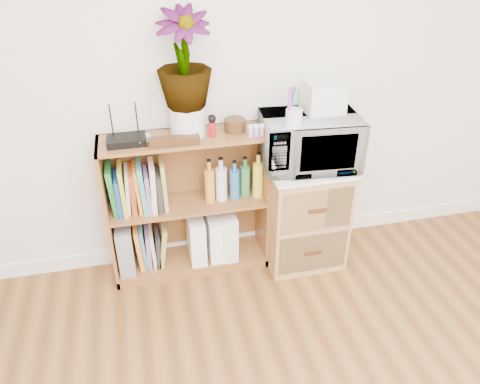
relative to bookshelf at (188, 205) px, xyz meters
name	(u,v)px	position (x,y,z in m)	size (l,w,h in m)	color
skirting_board	(237,239)	(0.35, 0.14, -0.42)	(4.00, 0.02, 0.10)	white
bookshelf	(188,205)	(0.00, 0.00, 0.00)	(1.00, 0.30, 0.95)	brown
wicker_unit	(303,213)	(0.75, -0.08, -0.12)	(0.50, 0.45, 0.70)	#9E7542
microwave	(309,141)	(0.75, -0.08, 0.40)	(0.58, 0.39, 0.32)	white
pen_cup	(294,118)	(0.60, -0.20, 0.61)	(0.09, 0.09, 0.10)	white
small_appliance	(324,97)	(0.84, -0.02, 0.65)	(0.23, 0.19, 0.18)	silver
router	(127,140)	(-0.32, -0.02, 0.49)	(0.22, 0.15, 0.04)	black
white_bowl	(140,140)	(-0.25, -0.03, 0.49)	(0.13, 0.13, 0.03)	white
plant_pot	(188,121)	(0.03, 0.02, 0.56)	(0.20, 0.20, 0.17)	silver
potted_plant	(184,59)	(0.03, 0.02, 0.92)	(0.30, 0.30, 0.54)	#2E732E
trinket_box	(174,141)	(-0.06, -0.10, 0.50)	(0.28, 0.07, 0.04)	#341D0E
kokeshi_doll	(212,129)	(0.16, -0.04, 0.52)	(0.04, 0.04, 0.09)	maroon
wooden_bowl	(235,125)	(0.31, 0.01, 0.51)	(0.13, 0.13, 0.08)	#39220F
paint_jars	(256,132)	(0.41, -0.09, 0.50)	(0.11, 0.04, 0.05)	pink
file_box	(125,245)	(-0.42, 0.00, -0.24)	(0.10, 0.26, 0.33)	gray
magazine_holder_left	(196,237)	(0.04, -0.01, -0.25)	(0.10, 0.26, 0.32)	white
magazine_holder_mid	(215,235)	(0.16, -0.01, -0.25)	(0.10, 0.24, 0.31)	white
magazine_holder_right	(227,232)	(0.25, -0.01, -0.24)	(0.10, 0.26, 0.32)	silver
cookbooks	(138,188)	(-0.29, 0.00, 0.17)	(0.34, 0.20, 0.31)	#217C36
liquor_bottles	(233,178)	(0.29, 0.00, 0.16)	(0.37, 0.07, 0.30)	orange
lower_books	(150,245)	(-0.26, 0.00, -0.27)	(0.21, 0.19, 0.30)	orange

